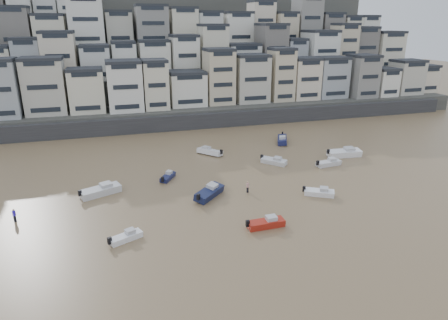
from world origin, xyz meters
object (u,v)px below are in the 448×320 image
object	(u,v)px
person_blue	(14,215)
person_pink	(248,187)
boat_b	(319,192)
boat_d	(329,162)
boat_k	(101,189)
boat_i	(282,139)
boat_a	(266,222)
boat_h	(210,151)
boat_e	(274,160)
boat_j	(126,236)
boat_f	(168,176)
boat_c	(209,192)
boat_g	(344,152)

from	to	relation	value
person_blue	person_pink	size ratio (longest dim) A/B	1.00
boat_b	person_pink	size ratio (longest dim) A/B	2.66
boat_d	boat_k	distance (m)	38.30
boat_d	boat_i	bearing A→B (deg)	89.98
boat_b	boat_a	bearing A→B (deg)	-120.14
boat_i	person_pink	world-z (taller)	person_pink
boat_b	boat_h	size ratio (longest dim) A/B	0.84
boat_d	boat_e	distance (m)	9.53
boat_a	boat_b	distance (m)	12.71
boat_j	boat_k	xyz separation A→B (m)	(-2.71, 14.15, 0.29)
boat_f	person_blue	xyz separation A→B (m)	(-20.72, -8.76, 0.31)
person_blue	person_pink	xyz separation A→B (m)	(31.20, 0.24, 0.00)
boat_c	boat_d	distance (m)	24.29
boat_e	boat_f	size ratio (longest dim) A/B	1.22
boat_i	person_pink	size ratio (longest dim) A/B	3.55
boat_g	person_blue	bearing A→B (deg)	-164.30
boat_c	person_blue	world-z (taller)	person_blue
boat_a	boat_d	world-z (taller)	boat_a
boat_a	boat_i	world-z (taller)	boat_i
boat_k	person_blue	size ratio (longest dim) A/B	3.65
boat_h	boat_k	size ratio (longest dim) A/B	0.87
person_pink	boat_h	bearing A→B (deg)	92.67
boat_f	person_pink	world-z (taller)	person_pink
boat_b	boat_h	xyz separation A→B (m)	(-10.42, 22.86, 0.12)
boat_a	boat_d	bearing A→B (deg)	41.20
boat_f	person_blue	size ratio (longest dim) A/B	2.37
boat_i	boat_k	world-z (taller)	boat_k
boat_h	person_blue	xyz separation A→B (m)	(-30.32, -19.03, 0.12)
boat_f	boat_j	distance (m)	19.02
boat_f	boat_b	bearing A→B (deg)	-89.42
boat_a	boat_g	size ratio (longest dim) A/B	0.74
boat_b	boat_i	size ratio (longest dim) A/B	0.75
boat_j	boat_k	size ratio (longest dim) A/B	0.66
boat_f	boat_j	xyz separation A→B (m)	(-7.58, -17.44, 0.01)
boat_c	boat_g	distance (m)	30.49
boat_e	boat_k	bearing A→B (deg)	-122.05
boat_i	boat_d	bearing A→B (deg)	31.51
boat_i	person_pink	bearing A→B (deg)	-10.74
boat_h	boat_j	world-z (taller)	boat_h
boat_f	person_blue	world-z (taller)	person_blue
boat_i	boat_j	bearing A→B (deg)	-22.87
boat_c	boat_g	world-z (taller)	boat_g
boat_d	boat_f	size ratio (longest dim) A/B	1.20
boat_c	boat_e	world-z (taller)	boat_c
boat_f	boat_h	bearing A→B (deg)	-10.36
boat_f	boat_k	bearing A→B (deg)	140.48
boat_a	boat_h	xyz separation A→B (m)	(0.52, 29.33, 0.06)
boat_f	boat_j	size ratio (longest dim) A/B	0.98
boat_a	boat_e	world-z (taller)	boat_a
boat_f	boat_d	bearing A→B (deg)	-60.71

